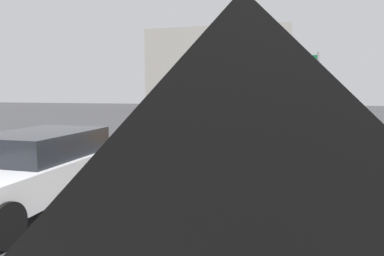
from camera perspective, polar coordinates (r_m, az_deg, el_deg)
arrow_board_trailer at (r=13.22m, az=13.59°, el=-1.26°), size 1.60×1.93×2.70m
box_truck at (r=17.93m, az=15.69°, el=4.71°), size 2.66×6.77×3.23m
pickup_car at (r=7.17m, az=-25.08°, el=-6.14°), size 2.04×5.17×1.38m
highway_guide_sign at (r=25.85m, az=19.01°, el=8.67°), size 2.79×0.18×5.00m
far_building_block at (r=37.56m, az=4.89°, el=9.49°), size 14.73×7.84×8.66m
traffic_cone_mid_lane at (r=5.50m, az=8.66°, el=-12.91°), size 0.36×0.36×0.74m
traffic_cone_far_lane at (r=7.85m, az=12.01°, el=-7.22°), size 0.36×0.36×0.72m
traffic_cone_curbside at (r=10.32m, az=12.80°, el=-4.06°), size 0.36×0.36×0.71m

